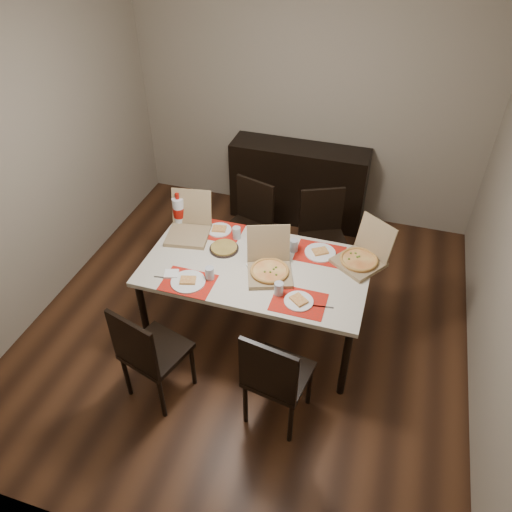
# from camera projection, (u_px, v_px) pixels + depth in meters

# --- Properties ---
(ground) EXTENTS (3.80, 4.00, 0.02)m
(ground) POSITION_uv_depth(u_px,v_px,m) (250.00, 323.00, 4.57)
(ground) COLOR #472715
(ground) RESTS_ON ground
(room_walls) EXTENTS (3.84, 4.02, 2.62)m
(room_walls) POSITION_uv_depth(u_px,v_px,m) (266.00, 125.00, 3.80)
(room_walls) COLOR gray
(room_walls) RESTS_ON ground
(sideboard) EXTENTS (1.50, 0.40, 0.90)m
(sideboard) POSITION_uv_depth(u_px,v_px,m) (298.00, 184.00, 5.61)
(sideboard) COLOR black
(sideboard) RESTS_ON ground
(dining_table) EXTENTS (1.80, 1.00, 0.75)m
(dining_table) POSITION_uv_depth(u_px,v_px,m) (256.00, 272.00, 4.07)
(dining_table) COLOR beige
(dining_table) RESTS_ON ground
(chair_near_left) EXTENTS (0.52, 0.52, 0.93)m
(chair_near_left) POSITION_uv_depth(u_px,v_px,m) (148.00, 352.00, 3.64)
(chair_near_left) COLOR black
(chair_near_left) RESTS_ON ground
(chair_near_right) EXTENTS (0.48, 0.48, 0.93)m
(chair_near_right) POSITION_uv_depth(u_px,v_px,m) (275.00, 376.00, 3.47)
(chair_near_right) COLOR black
(chair_near_right) RESTS_ON ground
(chair_far_left) EXTENTS (0.52, 0.52, 0.93)m
(chair_far_left) POSITION_uv_depth(u_px,v_px,m) (249.00, 223.00, 4.91)
(chair_far_left) COLOR black
(chair_far_left) RESTS_ON ground
(chair_far_right) EXTENTS (0.56, 0.56, 0.93)m
(chair_far_right) POSITION_uv_depth(u_px,v_px,m) (323.00, 233.00, 4.77)
(chair_far_right) COLOR black
(chair_far_right) RESTS_ON ground
(setting_near_left) EXTENTS (0.48, 0.30, 0.11)m
(setting_near_left) POSITION_uv_depth(u_px,v_px,m) (191.00, 279.00, 3.87)
(setting_near_left) COLOR red
(setting_near_left) RESTS_ON dining_table
(setting_near_right) EXTENTS (0.46, 0.30, 0.11)m
(setting_near_right) POSITION_uv_depth(u_px,v_px,m) (293.00, 298.00, 3.71)
(setting_near_right) COLOR red
(setting_near_right) RESTS_ON dining_table
(setting_far_left) EXTENTS (0.50, 0.30, 0.11)m
(setting_far_left) POSITION_uv_depth(u_px,v_px,m) (222.00, 230.00, 4.37)
(setting_far_left) COLOR red
(setting_far_left) RESTS_ON dining_table
(setting_far_right) EXTENTS (0.52, 0.30, 0.11)m
(setting_far_right) POSITION_uv_depth(u_px,v_px,m) (313.00, 251.00, 4.14)
(setting_far_right) COLOR red
(setting_far_right) RESTS_ON dining_table
(napkin_loose) EXTENTS (0.16, 0.16, 0.02)m
(napkin_loose) POSITION_uv_depth(u_px,v_px,m) (255.00, 267.00, 4.00)
(napkin_loose) COLOR white
(napkin_loose) RESTS_ON dining_table
(pizza_box_center) EXTENTS (0.45, 0.47, 0.34)m
(pizza_box_center) POSITION_uv_depth(u_px,v_px,m) (269.00, 267.00, 3.93)
(pizza_box_center) COLOR #8F7752
(pizza_box_center) RESTS_ON dining_table
(pizza_box_right) EXTENTS (0.50, 0.51, 0.34)m
(pizza_box_right) POSITION_uv_depth(u_px,v_px,m) (362.00, 257.00, 4.02)
(pizza_box_right) COLOR #8F7752
(pizza_box_right) RESTS_ON dining_table
(pizza_box_left) EXTENTS (0.41, 0.44, 0.35)m
(pizza_box_left) POSITION_uv_depth(u_px,v_px,m) (189.00, 228.00, 4.33)
(pizza_box_left) COLOR #8F7752
(pizza_box_left) RESTS_ON dining_table
(faina_plate) EXTENTS (0.25, 0.25, 0.03)m
(faina_plate) POSITION_uv_depth(u_px,v_px,m) (224.00, 248.00, 4.18)
(faina_plate) COLOR black
(faina_plate) RESTS_ON dining_table
(dip_bowl) EXTENTS (0.18, 0.18, 0.03)m
(dip_bowl) POSITION_uv_depth(u_px,v_px,m) (281.00, 253.00, 4.13)
(dip_bowl) COLOR white
(dip_bowl) RESTS_ON dining_table
(soda_bottle) EXTENTS (0.11, 0.11, 0.32)m
(soda_bottle) POSITION_uv_depth(u_px,v_px,m) (179.00, 211.00, 4.40)
(soda_bottle) COLOR silver
(soda_bottle) RESTS_ON dining_table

